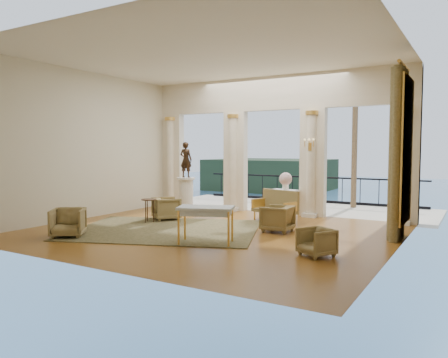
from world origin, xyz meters
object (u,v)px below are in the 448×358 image
Objects in this scene: armchair_a at (68,221)px; armchair_d at (167,207)px; armchair_c at (277,217)px; console_table at (285,194)px; game_table at (206,210)px; statue at (186,160)px; settee at (277,206)px; armchair_b at (316,241)px; side_table at (149,202)px; pedestal at (186,196)px.

armchair_a is 3.27m from armchair_d.
armchair_d reaches higher than armchair_c.
console_table is at bearing -163.45° from armchair_c.
game_table reaches higher than armchair_a.
statue reaches higher than armchair_a.
armchair_c is 2.33m from game_table.
settee reaches higher than armchair_a.
game_table is at bearing -144.74° from armchair_b.
game_table is at bearing 125.79° from statue.
statue is at bearing -112.27° from armchair_c.
armchair_d is 3.81m from console_table.
armchair_d is (0.49, 3.23, -0.01)m from armchair_a.
armchair_b is 5.63m from side_table.
armchair_a is 6.71m from console_table.
pedestal is at bearing 109.57° from game_table.
game_table reaches higher than armchair_d.
settee is at bearing 17.20° from armchair_a.
game_table is (-0.80, -2.16, 0.38)m from armchair_c.
pedestal is 1.01× the size of statue.
settee is 1.62× the size of console_table.
armchair_d is 2.04m from statue.
armchair_d is 3.29m from settee.
armchair_c is 3.81m from side_table.
armchair_a is 4.90m from statue.
armchair_c is 0.81× the size of console_table.
armchair_c is 0.64× the size of statue.
console_table is at bearing 21.15° from pedestal.
side_table is at bearing -84.94° from pedestal.
armchair_d is 1.51m from pedestal.
settee is 1.20m from console_table.
armchair_b is 0.67× the size of console_table.
armchair_d is at bearing 97.39° from statue.
statue is 1.27× the size of console_table.
armchair_d is at bearing 121.10° from game_table.
pedestal is (-3.13, 3.63, -0.18)m from game_table.
statue is (-0.32, 1.46, 1.40)m from armchair_d.
armchair_a is at bearing -136.63° from armchair_b.
armchair_a is at bearing -97.88° from side_table.
statue is at bearing 95.06° from side_table.
pedestal is at bearing -160.50° from settee.
console_table reaches higher than armchair_d.
armchair_b is 5.33m from console_table.
armchair_d is at bearing 44.58° from armchair_a.
armchair_c is at bearing 1.28° from armchair_a.
armchair_c is 3.61m from armchair_d.
console_table reaches higher than side_table.
settee is 3.75m from side_table.
armchair_a is 5.21m from armchair_c.
armchair_c is 2.82m from console_table.
armchair_c reaches higher than armchair_b.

